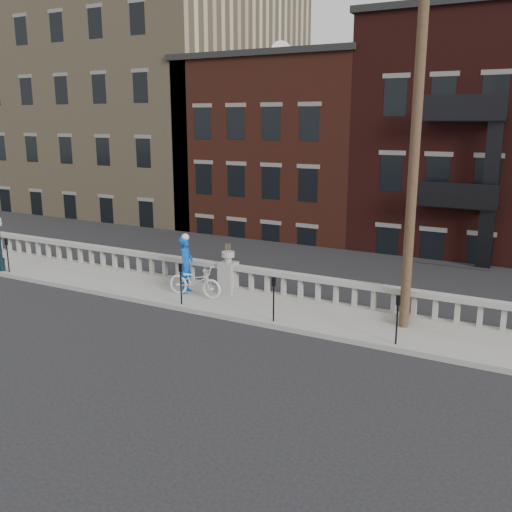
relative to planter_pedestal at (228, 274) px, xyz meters
The scene contains 12 objects.
ground 4.04m from the planter_pedestal, 90.00° to the right, with size 120.00×120.00×0.00m, color black.
sidewalk 1.21m from the planter_pedestal, 90.00° to the right, with size 32.00×2.20×0.15m, color gray.
balustrade 0.19m from the planter_pedestal, ahead, with size 28.00×0.34×1.03m.
planter_pedestal is the anchor object (origin of this frame).
lower_level 19.19m from the planter_pedestal, 88.31° to the left, with size 80.00×44.00×20.80m.
utility_pole 7.61m from the planter_pedestal, ahead, with size 1.60×0.28×10.00m.
parking_meter_a 9.24m from the planter_pedestal, 168.77° to the right, with size 0.10×0.09×1.36m.
parking_meter_b 1.94m from the planter_pedestal, 111.17° to the right, with size 0.10×0.09×1.36m.
parking_meter_c 3.23m from the planter_pedestal, 33.93° to the right, with size 0.10×0.09×1.36m.
parking_meter_d 6.62m from the planter_pedestal, 15.78° to the right, with size 0.10×0.09×1.36m.
bicycle 1.19m from the planter_pedestal, 132.78° to the right, with size 0.70×2.00×1.05m, color white.
cyclist 1.50m from the planter_pedestal, 154.29° to the right, with size 0.72×0.47×1.98m, color #0B47AA.
Camera 1 is at (9.97, -12.24, 6.04)m, focal length 40.00 mm.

